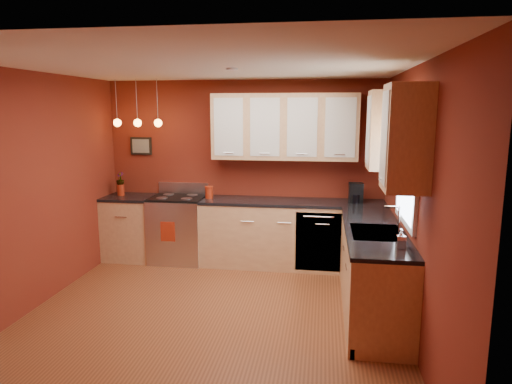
# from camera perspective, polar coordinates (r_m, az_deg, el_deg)

# --- Properties ---
(floor) EXTENTS (4.20, 4.20, 0.00)m
(floor) POSITION_cam_1_polar(r_m,az_deg,el_deg) (5.04, -5.72, -15.51)
(floor) COLOR brown
(floor) RESTS_ON ground
(ceiling) EXTENTS (4.00, 4.20, 0.02)m
(ceiling) POSITION_cam_1_polar(r_m,az_deg,el_deg) (4.55, -6.33, 15.43)
(ceiling) COLOR silver
(ceiling) RESTS_ON wall_back
(wall_back) EXTENTS (4.00, 0.02, 2.60)m
(wall_back) POSITION_cam_1_polar(r_m,az_deg,el_deg) (6.65, -1.51, 2.63)
(wall_back) COLOR maroon
(wall_back) RESTS_ON floor
(wall_front) EXTENTS (4.00, 0.02, 2.60)m
(wall_front) POSITION_cam_1_polar(r_m,az_deg,el_deg) (2.71, -17.25, -9.33)
(wall_front) COLOR maroon
(wall_front) RESTS_ON floor
(wall_left) EXTENTS (0.02, 4.20, 2.60)m
(wall_left) POSITION_cam_1_polar(r_m,az_deg,el_deg) (5.47, -26.75, -0.15)
(wall_left) COLOR maroon
(wall_left) RESTS_ON floor
(wall_right) EXTENTS (0.02, 4.20, 2.60)m
(wall_right) POSITION_cam_1_polar(r_m,az_deg,el_deg) (4.56, 19.14, -1.50)
(wall_right) COLOR maroon
(wall_right) RESTS_ON floor
(base_cabinets_back_left) EXTENTS (0.70, 0.60, 0.90)m
(base_cabinets_back_left) POSITION_cam_1_polar(r_m,az_deg,el_deg) (7.01, -15.36, -4.43)
(base_cabinets_back_left) COLOR tan
(base_cabinets_back_left) RESTS_ON floor
(base_cabinets_back_right) EXTENTS (2.54, 0.60, 0.90)m
(base_cabinets_back_right) POSITION_cam_1_polar(r_m,az_deg,el_deg) (6.44, 4.50, -5.38)
(base_cabinets_back_right) COLOR tan
(base_cabinets_back_right) RESTS_ON floor
(base_cabinets_right) EXTENTS (0.60, 2.10, 0.90)m
(base_cabinets_right) POSITION_cam_1_polar(r_m,az_deg,el_deg) (5.17, 14.35, -9.67)
(base_cabinets_right) COLOR tan
(base_cabinets_right) RESTS_ON floor
(counter_back_left) EXTENTS (0.70, 0.62, 0.04)m
(counter_back_left) POSITION_cam_1_polar(r_m,az_deg,el_deg) (6.91, -15.55, -0.65)
(counter_back_left) COLOR black
(counter_back_left) RESTS_ON base_cabinets_back_left
(counter_back_right) EXTENTS (2.54, 0.62, 0.04)m
(counter_back_right) POSITION_cam_1_polar(r_m,az_deg,el_deg) (6.33, 4.56, -1.28)
(counter_back_right) COLOR black
(counter_back_right) RESTS_ON base_cabinets_back_right
(counter_right) EXTENTS (0.62, 2.10, 0.04)m
(counter_right) POSITION_cam_1_polar(r_m,az_deg,el_deg) (5.03, 14.59, -4.63)
(counter_right) COLOR black
(counter_right) RESTS_ON base_cabinets_right
(gas_range) EXTENTS (0.76, 0.64, 1.11)m
(gas_range) POSITION_cam_1_polar(r_m,az_deg,el_deg) (6.74, -9.67, -4.51)
(gas_range) COLOR silver
(gas_range) RESTS_ON floor
(dishwasher_front) EXTENTS (0.60, 0.02, 0.80)m
(dishwasher_front) POSITION_cam_1_polar(r_m,az_deg,el_deg) (6.15, 7.77, -6.21)
(dishwasher_front) COLOR silver
(dishwasher_front) RESTS_ON base_cabinets_back_right
(sink) EXTENTS (0.50, 0.70, 0.33)m
(sink) POSITION_cam_1_polar(r_m,az_deg,el_deg) (4.89, 14.80, -5.13)
(sink) COLOR #99989E
(sink) RESTS_ON counter_right
(window) EXTENTS (0.06, 1.02, 1.22)m
(window) POSITION_cam_1_polar(r_m,az_deg,el_deg) (4.79, 18.47, 3.79)
(window) COLOR white
(window) RESTS_ON wall_right
(upper_cabinets_back) EXTENTS (2.00, 0.35, 0.90)m
(upper_cabinets_back) POSITION_cam_1_polar(r_m,az_deg,el_deg) (6.34, 3.59, 8.14)
(upper_cabinets_back) COLOR tan
(upper_cabinets_back) RESTS_ON wall_back
(upper_cabinets_right) EXTENTS (0.35, 1.95, 0.90)m
(upper_cabinets_right) POSITION_cam_1_polar(r_m,az_deg,el_deg) (4.77, 16.81, 7.01)
(upper_cabinets_right) COLOR tan
(upper_cabinets_right) RESTS_ON wall_right
(wall_picture) EXTENTS (0.32, 0.03, 0.26)m
(wall_picture) POSITION_cam_1_polar(r_m,az_deg,el_deg) (7.03, -14.16, 5.60)
(wall_picture) COLOR black
(wall_picture) RESTS_ON wall_back
(pendant_lights) EXTENTS (0.71, 0.11, 0.66)m
(pendant_lights) POSITION_cam_1_polar(r_m,az_deg,el_deg) (6.67, -14.59, 8.44)
(pendant_lights) COLOR #99989E
(pendant_lights) RESTS_ON ceiling
(red_canister) EXTENTS (0.12, 0.12, 0.18)m
(red_canister) POSITION_cam_1_polar(r_m,az_deg,el_deg) (6.49, -5.89, -0.05)
(red_canister) COLOR maroon
(red_canister) RESTS_ON counter_back_right
(red_vase) EXTENTS (0.10, 0.10, 0.16)m
(red_vase) POSITION_cam_1_polar(r_m,az_deg,el_deg) (6.98, -16.55, 0.25)
(red_vase) COLOR maroon
(red_vase) RESTS_ON counter_back_left
(flowers) EXTENTS (0.14, 0.14, 0.20)m
(flowers) POSITION_cam_1_polar(r_m,az_deg,el_deg) (6.95, -16.62, 1.56)
(flowers) COLOR maroon
(flowers) RESTS_ON red_vase
(coffee_maker) EXTENTS (0.19, 0.19, 0.27)m
(coffee_maker) POSITION_cam_1_polar(r_m,az_deg,el_deg) (6.31, 12.38, -0.20)
(coffee_maker) COLOR black
(coffee_maker) RESTS_ON counter_back_right
(soap_pump) EXTENTS (0.09, 0.09, 0.18)m
(soap_pump) POSITION_cam_1_polar(r_m,az_deg,el_deg) (4.36, 17.65, -5.60)
(soap_pump) COLOR white
(soap_pump) RESTS_ON counter_right
(dish_towel) EXTENTS (0.20, 0.01, 0.28)m
(dish_towel) POSITION_cam_1_polar(r_m,az_deg,el_deg) (6.45, -10.98, -4.88)
(dish_towel) COLOR maroon
(dish_towel) RESTS_ON gas_range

